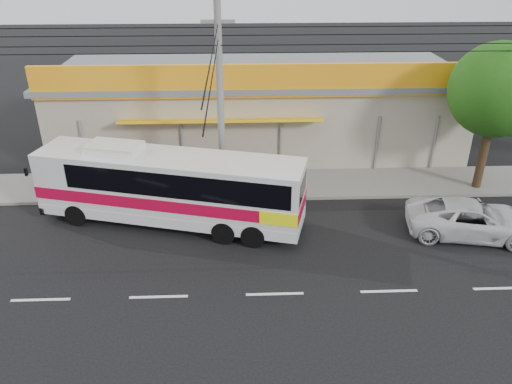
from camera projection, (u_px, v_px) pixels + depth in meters
ground at (270, 253)px, 19.49m from camera, size 120.00×120.00×0.00m
sidewalk at (262, 184)px, 24.80m from camera, size 30.00×3.20×0.15m
lane_markings at (275, 294)px, 17.26m from camera, size 50.00×0.12×0.01m
storefront_building at (258, 108)px, 28.72m from camera, size 22.60×9.20×5.70m
coach_bus at (174, 185)px, 20.73m from camera, size 11.44×5.18×3.45m
motorbike_red at (111, 174)px, 24.67m from camera, size 1.77×0.68×0.92m
motorbike_dark at (77, 173)px, 24.51m from camera, size 1.88×0.84×1.09m
white_car at (472, 219)px, 20.44m from camera, size 5.57×3.33×1.45m
utility_pole at (218, 39)px, 19.85m from camera, size 34.00×14.00×8.99m
tree_near at (500, 94)px, 22.29m from camera, size 4.28×4.28×7.10m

